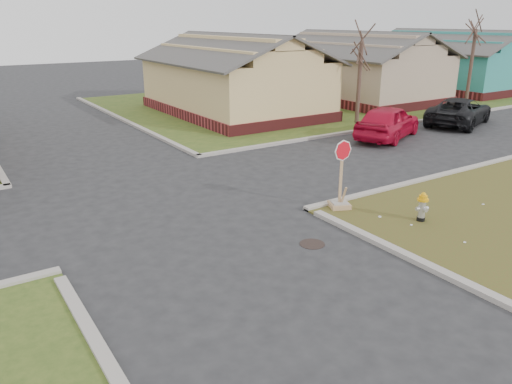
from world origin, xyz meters
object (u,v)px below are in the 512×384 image
stop_sign (340,193)px  red_sedan (388,122)px  fire_hydrant (422,205)px  dark_pickup (459,111)px

stop_sign → red_sedan: (8.24, 5.80, 0.30)m
red_sedan → stop_sign: bearing=101.9°
fire_hydrant → red_sedan: size_ratio=0.18×
stop_sign → dark_pickup: 15.18m
fire_hydrant → red_sedan: (7.04, 7.83, 0.29)m
fire_hydrant → dark_pickup: (12.73, 8.05, 0.21)m
dark_pickup → stop_sign: bearing=92.8°
fire_hydrant → stop_sign: stop_sign is taller
stop_sign → red_sedan: bearing=57.6°
stop_sign → dark_pickup: stop_sign is taller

